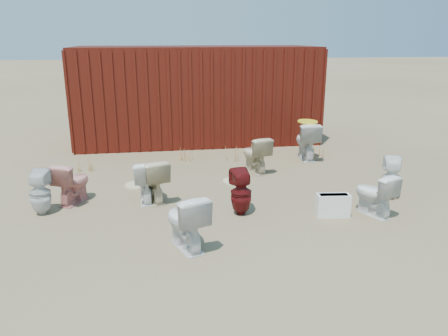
{
  "coord_description": "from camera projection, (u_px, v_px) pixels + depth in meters",
  "views": [
    {
      "loc": [
        -1.08,
        -6.21,
        2.62
      ],
      "look_at": [
        0.0,
        0.6,
        0.55
      ],
      "focal_mm": 35.0,
      "sensor_mm": 36.0,
      "label": 1
    }
  ],
  "objects": [
    {
      "name": "ground",
      "position": [
        230.0,
        213.0,
        6.79
      ],
      "size": [
        100.0,
        100.0,
        0.0
      ],
      "primitive_type": "plane",
      "color": "brown",
      "rests_on": "ground"
    },
    {
      "name": "toilet_back_beige_left",
      "position": [
        152.0,
        180.0,
        7.17
      ],
      "size": [
        0.63,
        0.81,
        0.73
      ],
      "primitive_type": "imported",
      "rotation": [
        0.0,
        0.0,
        3.49
      ],
      "color": "beige",
      "rests_on": "ground"
    },
    {
      "name": "weed_clump_e",
      "position": [
        259.0,
        147.0,
        10.25
      ],
      "size": [
        0.34,
        0.34,
        0.28
      ],
      "primitive_type": "cone",
      "color": "#AB8044",
      "rests_on": "ground"
    },
    {
      "name": "weed_clump_f",
      "position": [
        390.0,
        192.0,
        7.38
      ],
      "size": [
        0.28,
        0.28,
        0.23
      ],
      "primitive_type": "cone",
      "color": "#AB8044",
      "rests_on": "ground"
    },
    {
      "name": "loose_tank",
      "position": [
        333.0,
        205.0,
        6.62
      ],
      "size": [
        0.52,
        0.26,
        0.35
      ],
      "primitive_type": "cube",
      "rotation": [
        0.0,
        0.0,
        -0.12
      ],
      "color": "white",
      "rests_on": "ground"
    },
    {
      "name": "toilet_back_beige_right",
      "position": [
        255.0,
        154.0,
        8.74
      ],
      "size": [
        0.59,
        0.81,
        0.74
      ],
      "primitive_type": "imported",
      "rotation": [
        0.0,
        0.0,
        3.42
      ],
      "color": "#C9B893",
      "rests_on": "ground"
    },
    {
      "name": "weed_clump_a",
      "position": [
        83.0,
        165.0,
        8.83
      ],
      "size": [
        0.36,
        0.36,
        0.27
      ],
      "primitive_type": "cone",
      "color": "#AB8044",
      "rests_on": "ground"
    },
    {
      "name": "shipping_container",
      "position": [
        196.0,
        94.0,
        11.36
      ],
      "size": [
        6.0,
        2.4,
        2.4
      ],
      "primitive_type": "cube",
      "color": "#43140B",
      "rests_on": "ground"
    },
    {
      "name": "toilet_front_pink",
      "position": [
        72.0,
        183.0,
        7.12
      ],
      "size": [
        0.64,
        0.78,
        0.69
      ],
      "primitive_type": "imported",
      "rotation": [
        0.0,
        0.0,
        2.69
      ],
      "color": "#DA857E",
      "rests_on": "ground"
    },
    {
      "name": "toilet_back_yellowlid",
      "position": [
        307.0,
        141.0,
        9.66
      ],
      "size": [
        0.53,
        0.85,
        0.84
      ],
      "primitive_type": "imported",
      "rotation": [
        0.0,
        0.0,
        3.07
      ],
      "color": "silver",
      "rests_on": "ground"
    },
    {
      "name": "toilet_front_e",
      "position": [
        374.0,
        194.0,
        6.62
      ],
      "size": [
        0.59,
        0.75,
        0.67
      ],
      "primitive_type": "imported",
      "rotation": [
        0.0,
        0.0,
        3.51
      ],
      "color": "white",
      "rests_on": "ground"
    },
    {
      "name": "yellow_lid",
      "position": [
        308.0,
        122.0,
        9.53
      ],
      "size": [
        0.42,
        0.53,
        0.02
      ],
      "primitive_type": "ellipsoid",
      "color": "yellow",
      "rests_on": "toilet_back_yellowlid"
    },
    {
      "name": "toilet_back_e",
      "position": [
        392.0,
        178.0,
        7.3
      ],
      "size": [
        0.43,
        0.44,
        0.72
      ],
      "primitive_type": "imported",
      "rotation": [
        0.0,
        0.0,
        2.71
      ],
      "color": "white",
      "rests_on": "ground"
    },
    {
      "name": "toilet_front_a",
      "position": [
        186.0,
        221.0,
        5.56
      ],
      "size": [
        0.65,
        0.84,
        0.75
      ],
      "primitive_type": "imported",
      "rotation": [
        0.0,
        0.0,
        3.5
      ],
      "color": "white",
      "rests_on": "ground"
    },
    {
      "name": "toilet_front_maroon",
      "position": [
        241.0,
        192.0,
        6.64
      ],
      "size": [
        0.36,
        0.37,
        0.71
      ],
      "primitive_type": "imported",
      "rotation": [
        0.0,
        0.0,
        3.28
      ],
      "color": "#580F0F",
      "rests_on": "ground"
    },
    {
      "name": "weed_clump_c",
      "position": [
        316.0,
        150.0,
        9.81
      ],
      "size": [
        0.36,
        0.36,
        0.36
      ],
      "primitive_type": "cone",
      "color": "#AB8044",
      "rests_on": "ground"
    },
    {
      "name": "loose_lid_near",
      "position": [
        234.0,
        182.0,
        8.21
      ],
      "size": [
        0.54,
        0.6,
        0.02
      ],
      "primitive_type": "ellipsoid",
      "rotation": [
        0.0,
        0.0,
        0.39
      ],
      "color": "beige",
      "rests_on": "ground"
    },
    {
      "name": "weed_clump_b",
      "position": [
        234.0,
        154.0,
        9.59
      ],
      "size": [
        0.32,
        0.32,
        0.31
      ],
      "primitive_type": "cone",
      "color": "#AB8044",
      "rests_on": "ground"
    },
    {
      "name": "toilet_front_c",
      "position": [
        145.0,
        181.0,
        7.19
      ],
      "size": [
        0.44,
        0.72,
        0.71
      ],
      "primitive_type": "imported",
      "rotation": [
        0.0,
        0.0,
        3.2
      ],
      "color": "white",
      "rests_on": "ground"
    },
    {
      "name": "loose_lid_far",
      "position": [
        135.0,
        185.0,
        8.01
      ],
      "size": [
        0.44,
        0.52,
        0.02
      ],
      "primitive_type": "ellipsoid",
      "rotation": [
        0.0,
        0.0,
        0.18
      ],
      "color": "beige",
      "rests_on": "ground"
    },
    {
      "name": "weed_clump_d",
      "position": [
        186.0,
        154.0,
        9.64
      ],
      "size": [
        0.3,
        0.3,
        0.28
      ],
      "primitive_type": "cone",
      "color": "#AB8044",
      "rests_on": "ground"
    },
    {
      "name": "toilet_back_a",
      "position": [
        40.0,
        193.0,
        6.64
      ],
      "size": [
        0.35,
        0.36,
        0.7
      ],
      "primitive_type": "imported",
      "rotation": [
        0.0,
        0.0,
        3.02
      ],
      "color": "silver",
      "rests_on": "ground"
    }
  ]
}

